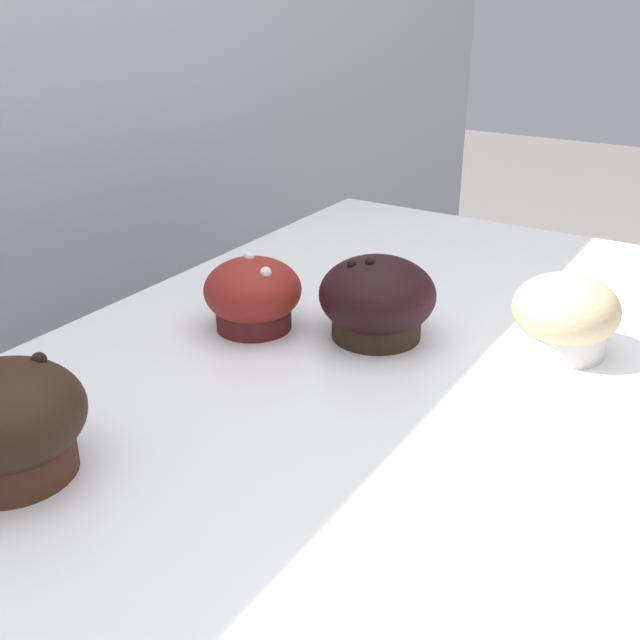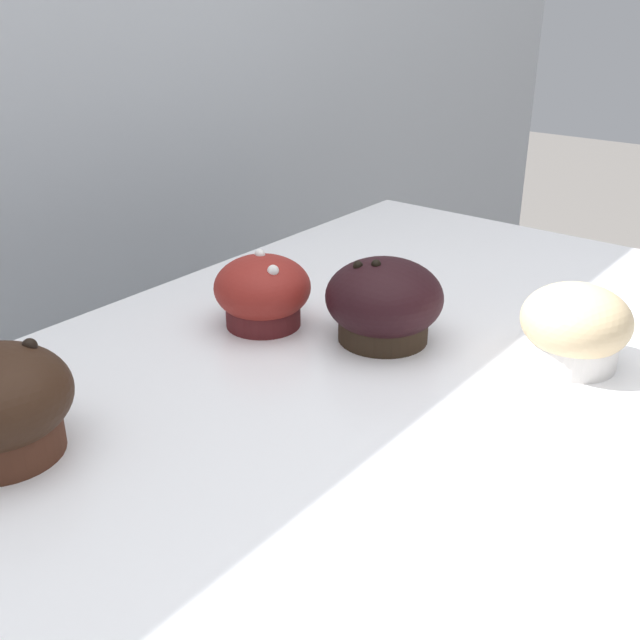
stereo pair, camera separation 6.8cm
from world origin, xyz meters
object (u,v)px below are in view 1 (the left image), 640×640
Objects in this scene: muffin_front_center at (7,423)px; muffin_back_right at (565,316)px; muffin_front_left at (253,295)px; muffin_back_left at (377,300)px.

muffin_front_center is 0.49m from muffin_back_right.
muffin_front_left reaches higher than muffin_back_right.
muffin_back_left is 1.17× the size of muffin_front_left.
muffin_front_center is 0.36m from muffin_back_left.
muffin_front_center reaches higher than muffin_back_left.
muffin_front_left is at bearing 111.75° from muffin_back_right.
muffin_back_left is at bearing -18.36° from muffin_front_center.
muffin_front_center is 0.29m from muffin_front_left.
muffin_back_right is (0.07, -0.17, -0.00)m from muffin_back_left.
muffin_back_left is at bearing -67.75° from muffin_front_left.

